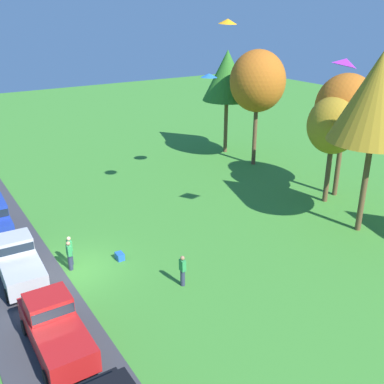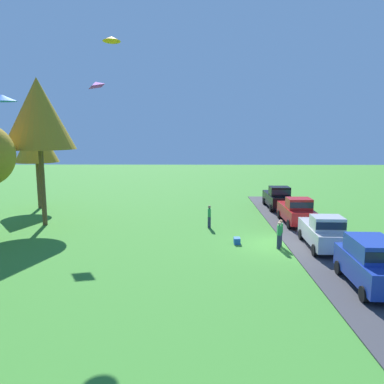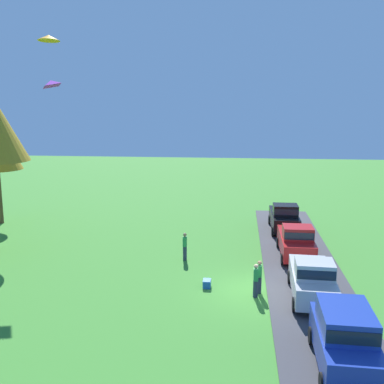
% 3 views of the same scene
% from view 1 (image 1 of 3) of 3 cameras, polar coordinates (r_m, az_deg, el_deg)
% --- Properties ---
extents(ground_plane, '(120.00, 120.00, 0.00)m').
position_cam_1_polar(ground_plane, '(25.50, -14.33, -9.53)').
color(ground_plane, '#3D842D').
extents(pavement_strip, '(36.00, 4.40, 0.06)m').
position_cam_1_polar(pavement_strip, '(24.96, -20.72, -11.05)').
color(pavement_strip, '#38383D').
rests_on(pavement_strip, ground).
extents(car_pickup_mid_row, '(5.07, 2.21, 2.14)m').
position_cam_1_polar(car_pickup_mid_row, '(25.11, -21.24, -8.05)').
color(car_pickup_mid_row, '#B7B7BC').
rests_on(car_pickup_mid_row, ground).
extents(car_pickup_far_end, '(5.01, 2.06, 2.14)m').
position_cam_1_polar(car_pickup_far_end, '(19.98, -17.08, -15.93)').
color(car_pickup_far_end, red).
rests_on(car_pickup_far_end, ground).
extents(person_watching_sky, '(0.36, 0.24, 1.71)m').
position_cam_1_polar(person_watching_sky, '(23.02, -1.21, -9.93)').
color(person_watching_sky, '#2D334C').
rests_on(person_watching_sky, ground).
extents(person_on_lawn, '(0.36, 0.24, 1.71)m').
position_cam_1_polar(person_on_lawn, '(25.65, -15.24, -7.16)').
color(person_on_lawn, '#2D334C').
rests_on(person_on_lawn, ground).
extents(person_beside_suv, '(0.36, 0.24, 1.71)m').
position_cam_1_polar(person_beside_suv, '(25.16, -15.29, -7.77)').
color(person_beside_suv, '#2D334C').
rests_on(person_beside_suv, ground).
extents(tree_center_back, '(4.59, 4.59, 9.69)m').
position_cam_1_polar(tree_center_back, '(43.15, 4.49, 14.51)').
color(tree_center_back, brown).
rests_on(tree_center_back, ground).
extents(tree_left_of_center, '(4.76, 4.76, 10.04)m').
position_cam_1_polar(tree_left_of_center, '(39.66, 8.33, 13.72)').
color(tree_left_of_center, brown).
rests_on(tree_left_of_center, ground).
extents(tree_lone_near, '(4.29, 4.29, 9.05)m').
position_cam_1_polar(tree_lone_near, '(34.00, 18.93, 10.11)').
color(tree_lone_near, brown).
rests_on(tree_lone_near, ground).
extents(tree_far_right, '(3.65, 3.65, 7.70)m').
position_cam_1_polar(tree_far_right, '(32.75, 17.55, 8.04)').
color(tree_far_right, brown).
rests_on(tree_far_right, ground).
extents(tree_far_left, '(5.27, 5.27, 11.13)m').
position_cam_1_polar(tree_far_left, '(28.23, 22.56, 11.09)').
color(tree_far_left, brown).
rests_on(tree_far_left, ground).
extents(cooler_box, '(0.56, 0.40, 0.40)m').
position_cam_1_polar(cooler_box, '(25.86, -9.16, -8.07)').
color(cooler_box, blue).
rests_on(cooler_box, ground).
extents(kite_diamond_topmost, '(1.21, 1.35, 0.60)m').
position_cam_1_polar(kite_diamond_topmost, '(24.16, 18.99, 15.33)').
color(kite_diamond_topmost, purple).
extents(kite_delta_trailing_tail, '(1.12, 1.11, 0.34)m').
position_cam_1_polar(kite_delta_trailing_tail, '(26.67, 4.56, 20.80)').
color(kite_delta_trailing_tail, orange).
extents(kite_delta_near_flag, '(1.75, 1.75, 0.32)m').
position_cam_1_polar(kite_delta_near_flag, '(34.25, 2.16, 14.57)').
color(kite_delta_near_flag, blue).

